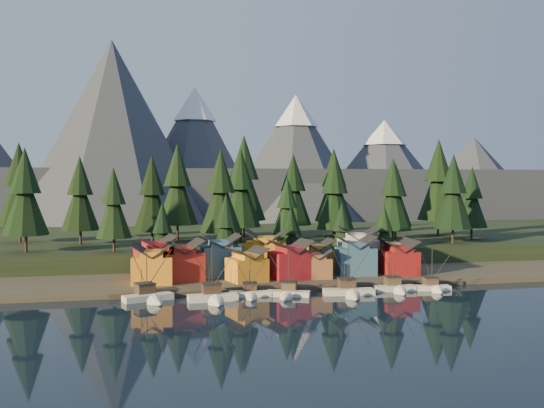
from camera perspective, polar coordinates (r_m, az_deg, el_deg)
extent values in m
plane|color=black|center=(120.19, 4.23, -9.49)|extent=(500.00, 500.00, 0.00)
cube|color=#3B372B|center=(158.18, 0.01, -6.38)|extent=(400.00, 50.00, 1.50)
cube|color=black|center=(206.60, -3.03, -3.73)|extent=(420.00, 100.00, 6.00)
cube|color=#40382E|center=(135.69, 2.19, -7.92)|extent=(80.00, 4.00, 1.00)
cube|color=#444A58|center=(354.41, -7.07, 0.67)|extent=(560.00, 160.00, 30.00)
cone|color=#444A58|center=(293.57, -14.77, 6.16)|extent=(100.00, 100.00, 90.00)
cone|color=#444A58|center=(312.22, -7.26, 4.32)|extent=(80.00, 80.00, 72.00)
cone|color=white|center=(314.43, -7.28, 9.31)|extent=(22.40, 22.40, 17.28)
cone|color=#444A58|center=(309.10, 2.25, 3.99)|extent=(84.00, 84.00, 68.00)
cone|color=white|center=(310.98, 2.25, 8.75)|extent=(23.52, 23.52, 16.32)
cone|color=#444A58|center=(342.07, 10.50, 2.94)|extent=(92.00, 92.00, 58.00)
cone|color=white|center=(343.08, 10.53, 6.62)|extent=(25.76, 25.76, 13.92)
cone|color=#444A58|center=(376.54, 18.45, 2.19)|extent=(88.00, 88.00, 50.00)
cube|color=beige|center=(127.05, -11.59, -8.71)|extent=(10.56, 6.39, 1.78)
cone|color=beige|center=(121.99, -10.71, -9.16)|extent=(4.26, 4.31, 3.33)
cube|color=black|center=(127.18, -11.59, -9.01)|extent=(10.81, 6.52, 0.39)
cube|color=#433423|center=(128.44, -11.88, -7.82)|extent=(4.44, 4.30, 2.00)
cube|color=black|center=(128.25, -11.88, -7.33)|extent=(4.72, 4.58, 0.22)
cylinder|color=black|center=(126.65, -11.71, -6.08)|extent=(0.20, 0.20, 9.99)
cylinder|color=black|center=(130.12, -12.19, -7.00)|extent=(0.16, 0.16, 4.89)
cube|color=white|center=(124.77, -5.60, -8.88)|extent=(10.19, 3.89, 1.81)
cone|color=white|center=(119.45, -5.14, -9.38)|extent=(3.55, 3.59, 3.39)
cube|color=black|center=(124.90, -5.60, -9.18)|extent=(10.44, 3.95, 0.40)
cube|color=#432B23|center=(126.23, -5.75, -7.94)|extent=(3.78, 3.56, 2.03)
cube|color=black|center=(126.03, -5.75, -7.44)|extent=(4.02, 3.80, 0.23)
cylinder|color=black|center=(124.36, -5.66, -6.14)|extent=(0.20, 0.20, 10.16)
cylinder|color=black|center=(127.98, -5.91, -7.08)|extent=(0.16, 0.16, 4.97)
cube|color=silver|center=(129.11, -2.08, -8.53)|extent=(9.22, 3.91, 1.44)
cone|color=silver|center=(124.30, -1.97, -8.95)|extent=(3.09, 3.39, 2.70)
cube|color=black|center=(129.21, -2.07, -8.76)|extent=(9.44, 3.98, 0.31)
cube|color=#463325|center=(130.46, -2.11, -7.79)|extent=(3.22, 3.07, 1.62)
cube|color=black|center=(130.31, -2.11, -7.40)|extent=(3.43, 3.27, 0.18)
cylinder|color=black|center=(128.85, -2.09, -6.42)|extent=(0.16, 0.16, 8.09)
cylinder|color=black|center=(132.08, -2.14, -7.12)|extent=(0.13, 0.13, 3.96)
cube|color=beige|center=(129.17, 1.53, -8.52)|extent=(9.51, 6.01, 1.52)
cone|color=beige|center=(124.30, 1.23, -8.94)|extent=(3.80, 3.94, 2.86)
cube|color=black|center=(129.27, 1.53, -8.76)|extent=(9.74, 6.14, 0.33)
cube|color=brown|center=(130.52, 1.63, -7.74)|extent=(3.89, 3.78, 1.71)
cube|color=black|center=(130.36, 1.63, -7.33)|extent=(4.13, 4.03, 0.19)
cylinder|color=black|center=(128.87, 1.57, -6.29)|extent=(0.17, 0.17, 8.57)
cylinder|color=black|center=(132.15, 1.74, -7.03)|extent=(0.13, 0.13, 4.19)
cube|color=beige|center=(131.76, 7.23, -8.30)|extent=(11.14, 4.66, 1.74)
cone|color=beige|center=(126.07, 7.80, -8.78)|extent=(3.72, 4.09, 3.25)
cube|color=black|center=(131.88, 7.23, -8.58)|extent=(11.41, 4.75, 0.38)
cube|color=#483226|center=(133.37, 7.05, -7.44)|extent=(3.87, 3.69, 1.95)
cube|color=black|center=(133.19, 7.05, -6.98)|extent=(4.12, 3.93, 0.22)
cylinder|color=black|center=(131.48, 7.18, -5.81)|extent=(0.20, 0.20, 9.76)
cylinder|color=black|center=(135.29, 6.86, -6.65)|extent=(0.15, 0.15, 4.77)
cube|color=silver|center=(137.80, 11.47, -7.87)|extent=(9.16, 3.71, 1.61)
cone|color=silver|center=(133.25, 12.19, -8.22)|extent=(3.25, 3.28, 3.02)
cube|color=black|center=(137.90, 11.47, -8.12)|extent=(9.39, 3.78, 0.35)
cube|color=brown|center=(139.06, 11.25, -7.13)|extent=(3.45, 3.26, 1.81)
cube|color=black|center=(138.90, 11.25, -6.72)|extent=(3.67, 3.48, 0.20)
cylinder|color=black|center=(137.48, 11.41, -5.66)|extent=(0.18, 0.18, 9.07)
cylinder|color=black|center=(140.57, 11.00, -6.44)|extent=(0.14, 0.14, 4.43)
cube|color=white|center=(140.64, 14.88, -7.71)|extent=(8.06, 3.66, 1.45)
cone|color=white|center=(136.71, 15.50, -8.00)|extent=(3.02, 2.97, 2.71)
cube|color=black|center=(140.74, 14.87, -7.93)|extent=(8.25, 3.73, 0.32)
cube|color=brown|center=(141.73, 14.68, -7.06)|extent=(3.21, 3.05, 1.63)
cube|color=black|center=(141.59, 14.68, -6.70)|extent=(3.41, 3.25, 0.18)
cylinder|color=black|center=(140.35, 14.83, -5.77)|extent=(0.16, 0.16, 8.14)
cylinder|color=black|center=(143.03, 14.46, -6.46)|extent=(0.13, 0.13, 3.98)
cube|color=orange|center=(138.09, -11.14, -6.09)|extent=(9.67, 8.70, 6.08)
cube|color=orange|center=(137.61, -11.15, -4.58)|extent=(5.70, 8.09, 1.24)
cube|color=maroon|center=(140.62, -8.46, -5.82)|extent=(9.99, 9.11, 6.56)
cube|color=maroon|center=(140.13, -8.47, -4.24)|extent=(5.92, 8.46, 1.28)
cube|color=orange|center=(138.62, -2.38, -6.20)|extent=(9.42, 9.05, 5.22)
cube|color=orange|center=(138.19, -2.38, -4.91)|extent=(5.98, 8.01, 1.10)
cube|color=maroon|center=(142.17, 1.76, -5.78)|extent=(9.84, 8.96, 6.22)
cube|color=maroon|center=(141.71, 1.76, -4.29)|extent=(5.89, 8.24, 1.24)
cube|color=brown|center=(143.69, 4.17, -6.00)|extent=(7.28, 7.28, 4.72)
cube|color=brown|center=(143.32, 4.17, -4.89)|extent=(4.31, 6.83, 0.93)
cube|color=#315875|center=(149.11, 7.81, -5.34)|extent=(9.66, 8.35, 6.67)
cube|color=#315875|center=(148.65, 7.82, -3.83)|extent=(5.59, 7.86, 1.27)
cube|color=maroon|center=(151.61, 11.86, -5.42)|extent=(8.78, 7.81, 5.72)
cube|color=maroon|center=(151.20, 11.87, -4.13)|extent=(5.04, 7.42, 1.17)
cube|color=maroon|center=(146.96, -10.94, -5.40)|extent=(10.28, 9.47, 7.00)
cube|color=maroon|center=(146.48, -10.95, -3.81)|extent=(6.26, 8.60, 1.27)
cube|color=#35607D|center=(146.35, -4.88, -5.37)|extent=(8.88, 8.33, 7.19)
cube|color=#35607D|center=(145.86, -4.89, -3.73)|extent=(4.89, 8.15, 1.25)
cube|color=#C07F1B|center=(151.02, -0.59, -5.06)|extent=(11.83, 10.75, 7.52)
cube|color=#C07F1B|center=(150.53, -0.59, -3.38)|extent=(7.42, 9.46, 1.41)
cube|color=olive|center=(152.24, 4.16, -5.34)|extent=(8.44, 7.08, 5.75)
cube|color=olive|center=(151.82, 4.17, -4.06)|extent=(4.78, 6.77, 1.14)
cube|color=beige|center=(158.02, 8.08, -4.71)|extent=(11.84, 11.02, 7.79)
cube|color=beige|center=(157.54, 8.08, -3.06)|extent=(7.42, 9.78, 1.41)
cube|color=#AA893C|center=(158.35, 11.39, -5.05)|extent=(7.99, 7.59, 5.94)
cube|color=#AA893C|center=(157.95, 11.40, -3.80)|extent=(4.71, 7.10, 1.03)
cylinder|color=#332319|center=(167.74, -22.14, -3.43)|extent=(0.70, 0.70, 4.74)
cone|color=black|center=(167.08, -22.19, 0.08)|extent=(11.59, 11.59, 16.33)
cone|color=black|center=(167.00, -22.23, 2.97)|extent=(7.90, 7.90, 11.85)
cylinder|color=#332319|center=(182.05, -17.57, -2.98)|extent=(0.70, 0.70, 4.49)
cone|color=black|center=(181.45, -17.61, 0.08)|extent=(10.97, 10.97, 15.46)
cone|color=black|center=(181.34, -17.64, 2.60)|extent=(7.48, 7.48, 11.22)
cylinder|color=#332319|center=(161.58, -14.64, -3.70)|extent=(0.70, 0.70, 3.85)
cone|color=black|center=(160.95, -14.67, -0.75)|extent=(9.41, 9.41, 13.26)
cone|color=black|center=(160.75, -14.70, 1.69)|extent=(6.42, 6.42, 9.63)
cylinder|color=#332319|center=(173.44, -11.19, -3.17)|extent=(0.70, 0.70, 4.50)
cone|color=black|center=(172.81, -11.22, 0.06)|extent=(11.01, 11.01, 15.51)
cone|color=black|center=(172.70, -11.24, 2.71)|extent=(7.51, 7.51, 11.26)
cylinder|color=#332319|center=(188.69, -8.88, -2.61)|extent=(0.70, 0.70, 5.23)
cone|color=black|center=(188.08, -8.90, 0.84)|extent=(12.79, 12.79, 18.03)
cone|color=black|center=(188.10, -8.91, 3.67)|extent=(8.72, 8.72, 13.08)
cylinder|color=#332319|center=(164.92, -4.83, -3.37)|extent=(0.70, 0.70, 4.74)
cone|color=black|center=(164.24, -4.85, 0.20)|extent=(11.58, 11.58, 16.31)
cone|color=black|center=(164.16, -4.85, 3.14)|extent=(7.89, 7.89, 11.84)
cylinder|color=#332319|center=(180.88, -2.96, -2.84)|extent=(0.70, 0.70, 4.93)
cone|color=black|center=(180.25, -2.97, 0.55)|extent=(12.06, 12.06, 16.99)
cone|color=black|center=(180.21, -2.97, 3.33)|extent=(8.22, 8.22, 12.33)
cylinder|color=#332319|center=(166.41, 1.43, -3.54)|extent=(0.70, 0.70, 3.43)
cone|color=black|center=(165.83, 1.43, -0.98)|extent=(8.38, 8.38, 11.80)
cone|color=black|center=(165.61, 1.43, 1.12)|extent=(5.71, 5.71, 8.57)
cylinder|color=#332319|center=(191.48, 2.01, -2.59)|extent=(0.70, 0.70, 4.74)
cone|color=black|center=(190.90, 2.01, 0.48)|extent=(11.59, 11.59, 16.33)
cone|color=black|center=(190.83, 2.02, 3.01)|extent=(7.90, 7.90, 11.85)
cylinder|color=#332319|center=(177.52, 5.90, -3.00)|extent=(0.70, 0.70, 4.60)
cone|color=black|center=(176.89, 5.91, 0.22)|extent=(11.25, 11.25, 15.85)
cone|color=black|center=(176.80, 5.92, 2.87)|extent=(7.67, 7.67, 11.50)
cylinder|color=#332319|center=(203.65, 5.80, -2.25)|extent=(0.70, 0.70, 5.14)
cone|color=black|center=(203.09, 5.82, 0.88)|extent=(12.57, 12.57, 17.71)
cone|color=black|center=(203.09, 5.83, 3.46)|extent=(8.57, 8.57, 12.85)
cylinder|color=#332319|center=(178.65, 11.29, -3.03)|extent=(0.70, 0.70, 4.40)
cone|color=black|center=(178.04, 11.31, 0.03)|extent=(10.76, 10.76, 15.16)
cone|color=black|center=(177.92, 11.33, 2.55)|extent=(7.34, 7.34, 11.00)
cylinder|color=#332319|center=(196.46, 11.53, -2.59)|extent=(0.70, 0.70, 4.20)
cone|color=black|center=(195.92, 11.55, 0.06)|extent=(10.26, 10.26, 14.46)
cone|color=black|center=(195.79, 11.57, 2.24)|extent=(6.99, 6.99, 10.49)
cylinder|color=#332319|center=(184.90, 16.66, -2.87)|extent=(0.70, 0.70, 4.61)
cone|color=black|center=(184.30, 16.69, 0.22)|extent=(11.27, 11.27, 15.87)
cone|color=black|center=(184.21, 16.72, 2.77)|extent=(7.68, 7.68, 11.52)
cylinder|color=#332319|center=(209.67, 15.36, -2.12)|extent=(0.70, 0.70, 5.67)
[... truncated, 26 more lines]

